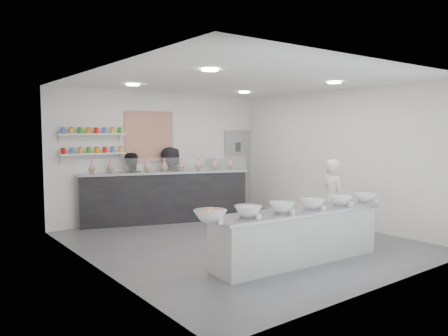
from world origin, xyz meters
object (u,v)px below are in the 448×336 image
(woman_prep, at_px, (334,199))
(staff_left, at_px, (130,188))
(espresso_ledge, at_px, (219,194))
(staff_right, at_px, (171,183))
(back_bar, at_px, (165,196))
(espresso_machine, at_px, (219,168))
(prep_counter, at_px, (297,236))

(woman_prep, xyz_separation_m, staff_left, (-2.53, 3.66, 0.02))
(staff_left, bearing_deg, espresso_ledge, -178.96)
(woman_prep, bearing_deg, staff_right, 38.01)
(back_bar, distance_m, espresso_machine, 1.88)
(espresso_ledge, distance_m, staff_right, 1.52)
(staff_left, bearing_deg, back_bar, 161.67)
(back_bar, bearing_deg, prep_counter, -68.88)
(back_bar, distance_m, staff_left, 0.81)
(espresso_machine, distance_m, staff_left, 2.53)
(espresso_ledge, bearing_deg, staff_left, -179.33)
(prep_counter, xyz_separation_m, back_bar, (-0.17, 4.01, 0.17))
(back_bar, bearing_deg, espresso_ledge, 27.65)
(woman_prep, relative_size, staff_right, 0.91)
(woman_prep, bearing_deg, staff_left, 50.60)
(espresso_machine, bearing_deg, staff_left, -179.33)
(espresso_ledge, height_order, espresso_machine, espresso_machine)
(prep_counter, xyz_separation_m, woman_prep, (1.63, 0.60, 0.36))
(back_bar, height_order, woman_prep, woman_prep)
(back_bar, relative_size, espresso_machine, 6.44)
(staff_right, bearing_deg, espresso_machine, 171.90)
(staff_left, bearing_deg, espresso_machine, -178.95)
(espresso_ledge, height_order, staff_left, staff_left)
(back_bar, height_order, staff_right, staff_right)
(espresso_ledge, bearing_deg, back_bar, -171.06)
(back_bar, relative_size, woman_prep, 2.44)
(prep_counter, bearing_deg, espresso_ledge, 73.52)
(espresso_machine, bearing_deg, staff_right, -178.85)
(back_bar, distance_m, woman_prep, 3.86)
(prep_counter, bearing_deg, back_bar, 96.48)
(back_bar, bearing_deg, espresso_machine, 27.66)
(prep_counter, relative_size, staff_left, 1.91)
(prep_counter, bearing_deg, staff_left, 106.09)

